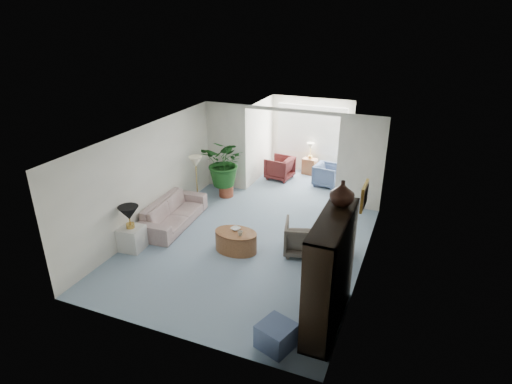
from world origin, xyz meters
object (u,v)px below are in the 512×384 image
at_px(wingback_chair, 303,237).
at_px(ottoman, 276,336).
at_px(floor_lamp, 196,162).
at_px(plant_pot, 226,191).
at_px(coffee_bowl, 236,229).
at_px(sunroom_chair_blue, 327,175).
at_px(sunroom_table, 310,166).
at_px(framed_picture, 365,196).
at_px(end_table, 132,238).
at_px(table_lamp, 129,213).
at_px(side_table_dark, 338,239).
at_px(entertainment_cabinet, 330,273).
at_px(cabinet_urn, 342,193).
at_px(coffee_cup, 240,233).
at_px(sunroom_chair_maroon, 280,168).
at_px(sofa, 173,213).
at_px(coffee_table, 236,241).

relative_size(wingback_chair, ottoman, 1.57).
bearing_deg(floor_lamp, plant_pot, 64.14).
relative_size(coffee_bowl, wingback_chair, 0.24).
bearing_deg(sunroom_chair_blue, sunroom_table, 52.17).
relative_size(framed_picture, wingback_chair, 0.62).
relative_size(end_table, table_lamp, 1.20).
distance_m(side_table_dark, plant_pot, 4.00).
xyz_separation_m(wingback_chair, entertainment_cabinet, (1.00, -2.00, 0.62)).
bearing_deg(cabinet_urn, coffee_cup, 157.41).
bearing_deg(coffee_cup, sunroom_chair_blue, 79.95).
distance_m(end_table, entertainment_cabinet, 4.62).
height_order(end_table, cabinet_urn, cabinet_urn).
height_order(coffee_cup, side_table_dark, side_table_dark).
xyz_separation_m(end_table, sunroom_chair_maroon, (1.58, 5.23, 0.08)).
distance_m(sofa, sunroom_chair_maroon, 4.12).
bearing_deg(sofa, floor_lamp, -5.04).
distance_m(coffee_cup, side_table_dark, 2.12).
height_order(coffee_table, coffee_bowl, coffee_bowl).
relative_size(wingback_chair, sunroom_table, 1.57).
relative_size(table_lamp, ottoman, 0.86).
relative_size(wingback_chair, plant_pot, 2.01).
bearing_deg(entertainment_cabinet, end_table, 170.92).
xyz_separation_m(framed_picture, table_lamp, (-4.73, -0.90, -0.82)).
distance_m(table_lamp, sunroom_table, 6.45).
bearing_deg(ottoman, floor_lamp, 132.12).
height_order(coffee_cup, sunroom_table, coffee_cup).
distance_m(side_table_dark, sunroom_chair_blue, 3.82).
xyz_separation_m(end_table, ottoman, (3.91, -1.57, -0.06)).
height_order(entertainment_cabinet, sunroom_chair_blue, entertainment_cabinet).
distance_m(sofa, entertainment_cabinet, 4.82).
distance_m(table_lamp, coffee_table, 2.37).
bearing_deg(side_table_dark, floor_lamp, 166.81).
height_order(table_lamp, sunroom_chair_maroon, table_lamp).
xyz_separation_m(floor_lamp, side_table_dark, (3.98, -0.93, -0.94)).
bearing_deg(plant_pot, sunroom_chair_maroon, 62.97).
bearing_deg(sunroom_table, sofa, -114.68).
height_order(floor_lamp, wingback_chair, floor_lamp).
height_order(ottoman, sunroom_chair_maroon, sunroom_chair_maroon).
relative_size(end_table, sunroom_table, 1.03).
distance_m(coffee_table, sunroom_chair_blue, 4.53).
bearing_deg(coffee_bowl, sunroom_chair_blue, 76.95).
bearing_deg(coffee_bowl, entertainment_cabinet, -33.83).
xyz_separation_m(sofa, floor_lamp, (0.01, 1.17, 0.93)).
xyz_separation_m(framed_picture, sunroom_table, (-2.40, 5.08, -1.44)).
relative_size(coffee_bowl, entertainment_cabinet, 0.10).
bearing_deg(cabinet_urn, coffee_table, 156.65).
xyz_separation_m(coffee_bowl, sunroom_chair_maroon, (-0.50, 4.33, -0.12)).
bearing_deg(sunroom_table, cabinet_urn, -70.69).
xyz_separation_m(sofa, plant_pot, (0.44, 2.03, -0.16)).
relative_size(end_table, coffee_cup, 4.85).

